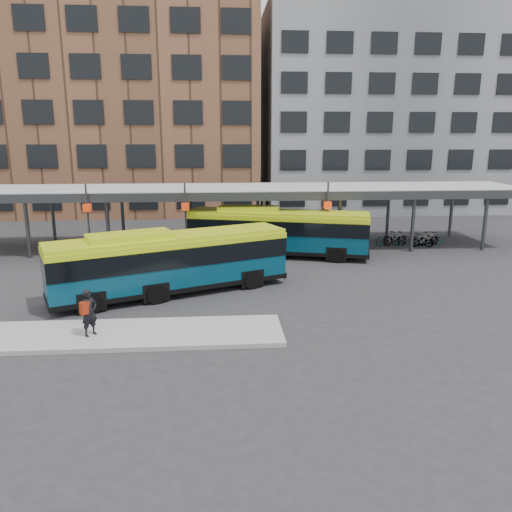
{
  "coord_description": "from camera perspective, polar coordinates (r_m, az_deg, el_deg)",
  "views": [
    {
      "loc": [
        -0.9,
        -21.49,
        7.64
      ],
      "look_at": [
        0.89,
        2.51,
        1.8
      ],
      "focal_mm": 35.0,
      "sensor_mm": 36.0,
      "label": 1
    }
  ],
  "objects": [
    {
      "name": "pedestrian",
      "position": [
        20.04,
        -18.54,
        -6.13
      ],
      "size": [
        0.77,
        0.78,
        1.82
      ],
      "rotation": [
        0.0,
        0.0,
        0.82
      ],
      "color": "black",
      "rests_on": "boarding_island"
    },
    {
      "name": "canopy",
      "position": [
        34.57,
        -2.87,
        7.42
      ],
      "size": [
        40.0,
        6.53,
        4.8
      ],
      "color": "#999B9E",
      "rests_on": "ground"
    },
    {
      "name": "building_grey",
      "position": [
        56.14,
        13.78,
        15.67
      ],
      "size": [
        24.0,
        14.0,
        20.0
      ],
      "primitive_type": "cube",
      "color": "slate",
      "rests_on": "ground"
    },
    {
      "name": "boarding_island",
      "position": [
        20.49,
        -17.12,
        -8.61
      ],
      "size": [
        14.0,
        3.0,
        0.18
      ],
      "primitive_type": "cube",
      "color": "gray",
      "rests_on": "ground"
    },
    {
      "name": "building_brick",
      "position": [
        54.36,
        -14.52,
        16.77
      ],
      "size": [
        26.0,
        14.0,
        22.0
      ],
      "primitive_type": "cube",
      "color": "brown",
      "rests_on": "ground"
    },
    {
      "name": "bus_rear",
      "position": [
        32.22,
        2.44,
        2.92
      ],
      "size": [
        11.75,
        5.44,
        3.18
      ],
      "rotation": [
        0.0,
        0.0,
        -0.27
      ],
      "color": "#07364D",
      "rests_on": "ground"
    },
    {
      "name": "bike_rack",
      "position": [
        37.01,
        17.23,
        1.87
      ],
      "size": [
        4.93,
        1.49,
        1.06
      ],
      "color": "slate",
      "rests_on": "ground"
    },
    {
      "name": "bus_front",
      "position": [
        24.71,
        -9.75,
        -0.54
      ],
      "size": [
        11.67,
        6.89,
        3.21
      ],
      "rotation": [
        0.0,
        0.0,
        0.41
      ],
      "color": "#07364D",
      "rests_on": "ground"
    },
    {
      "name": "ground",
      "position": [
        22.82,
        -1.77,
        -5.92
      ],
      "size": [
        120.0,
        120.0,
        0.0
      ],
      "primitive_type": "plane",
      "color": "#28282B",
      "rests_on": "ground"
    }
  ]
}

